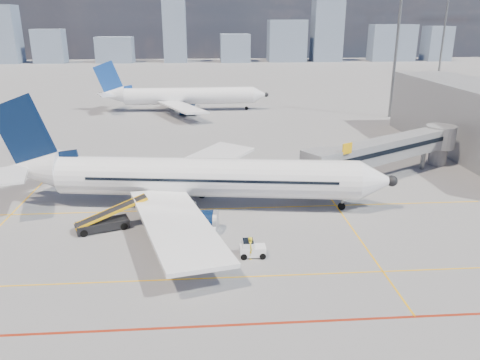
% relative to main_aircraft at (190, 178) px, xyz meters
% --- Properties ---
extents(ground, '(420.00, 420.00, 0.00)m').
position_rel_main_aircraft_xyz_m(ground, '(1.53, -8.95, -3.22)').
color(ground, gray).
rests_on(ground, ground).
extents(apron_markings, '(90.00, 35.12, 0.01)m').
position_rel_main_aircraft_xyz_m(apron_markings, '(0.95, -12.86, -3.21)').
color(apron_markings, '#FCB20D').
rests_on(apron_markings, ground).
extents(jet_bridge, '(23.55, 15.78, 6.30)m').
position_rel_main_aircraft_xyz_m(jet_bridge, '(25.04, 7.96, 0.52)').
color(jet_bridge, gray).
rests_on(jet_bridge, ground).
extents(floodlight_mast_ne, '(3.20, 0.61, 25.45)m').
position_rel_main_aircraft_xyz_m(floodlight_mast_ne, '(39.53, 46.05, 10.37)').
color(floodlight_mast_ne, slate).
rests_on(floodlight_mast_ne, ground).
extents(floodlight_mast_far, '(3.20, 0.61, 25.45)m').
position_rel_main_aircraft_xyz_m(floodlight_mast_far, '(66.53, 81.05, 10.37)').
color(floodlight_mast_far, slate).
rests_on(floodlight_mast_far, ground).
extents(distant_skyline, '(248.44, 15.71, 29.52)m').
position_rel_main_aircraft_xyz_m(distant_skyline, '(-12.99, 181.05, 8.03)').
color(distant_skyline, slate).
rests_on(distant_skyline, ground).
extents(main_aircraft, '(42.00, 36.47, 12.30)m').
position_rel_main_aircraft_xyz_m(main_aircraft, '(0.00, 0.00, 0.00)').
color(main_aircraft, white).
rests_on(main_aircraft, ground).
extents(second_aircraft, '(37.36, 32.56, 10.95)m').
position_rel_main_aircraft_xyz_m(second_aircraft, '(-3.27, 55.75, 0.01)').
color(second_aircraft, white).
rests_on(second_aircraft, ground).
extents(baggage_tug, '(2.19, 1.33, 1.51)m').
position_rel_main_aircraft_xyz_m(baggage_tug, '(5.32, -11.68, -2.50)').
color(baggage_tug, white).
rests_on(baggage_tug, ground).
extents(cargo_dolly, '(3.69, 2.08, 1.92)m').
position_rel_main_aircraft_xyz_m(cargo_dolly, '(0.73, -10.19, -2.17)').
color(cargo_dolly, black).
rests_on(cargo_dolly, ground).
extents(belt_loader, '(6.95, 3.85, 2.83)m').
position_rel_main_aircraft_xyz_m(belt_loader, '(-8.10, -5.30, -2.49)').
color(belt_loader, black).
rests_on(belt_loader, ground).
extents(ramp_worker, '(0.58, 0.79, 1.97)m').
position_rel_main_aircraft_xyz_m(ramp_worker, '(5.24, -12.02, -2.23)').
color(ramp_worker, yellow).
rests_on(ramp_worker, ground).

